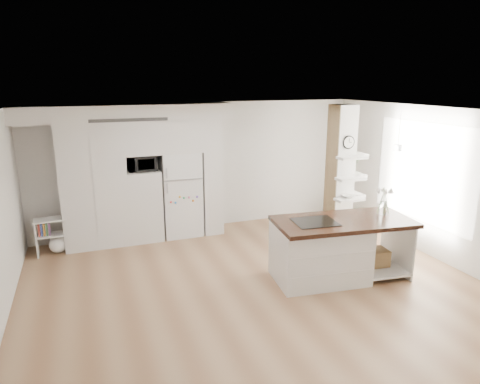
{
  "coord_description": "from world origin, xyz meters",
  "views": [
    {
      "loc": [
        -2.36,
        -5.69,
        3.15
      ],
      "look_at": [
        0.11,
        0.9,
        1.29
      ],
      "focal_mm": 32.0,
      "sensor_mm": 36.0,
      "label": 1
    }
  ],
  "objects_px": {
    "kitchen_island": "(327,249)",
    "floor_plant_a": "(401,245)",
    "refrigerator": "(181,194)",
    "bookshelf": "(54,238)"
  },
  "relations": [
    {
      "from": "refrigerator",
      "to": "bookshelf",
      "type": "distance_m",
      "value": 2.52
    },
    {
      "from": "bookshelf",
      "to": "floor_plant_a",
      "type": "height_order",
      "value": "bookshelf"
    },
    {
      "from": "bookshelf",
      "to": "kitchen_island",
      "type": "bearing_deg",
      "value": -34.97
    },
    {
      "from": "kitchen_island",
      "to": "floor_plant_a",
      "type": "distance_m",
      "value": 1.78
    },
    {
      "from": "refrigerator",
      "to": "bookshelf",
      "type": "bearing_deg",
      "value": -175.73
    },
    {
      "from": "kitchen_island",
      "to": "bookshelf",
      "type": "relative_size",
      "value": 3.38
    },
    {
      "from": "refrigerator",
      "to": "kitchen_island",
      "type": "distance_m",
      "value": 3.37
    },
    {
      "from": "refrigerator",
      "to": "floor_plant_a",
      "type": "relative_size",
      "value": 3.79
    },
    {
      "from": "kitchen_island",
      "to": "floor_plant_a",
      "type": "bearing_deg",
      "value": 15.17
    },
    {
      "from": "refrigerator",
      "to": "bookshelf",
      "type": "xyz_separation_m",
      "value": [
        -2.45,
        -0.18,
        -0.58
      ]
    }
  ]
}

